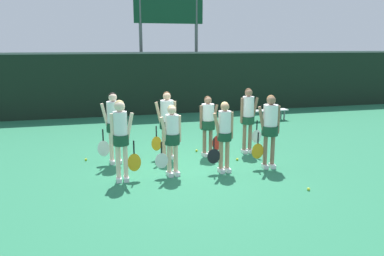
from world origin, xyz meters
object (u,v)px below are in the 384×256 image
player_1 (172,135)px  tennis_ball_5 (237,159)px  player_0 (121,134)px  tennis_ball_1 (265,157)px  player_4 (114,122)px  tennis_ball_4 (309,189)px  player_2 (224,132)px  player_7 (248,115)px  player_3 (270,125)px  player_6 (208,121)px  tennis_ball_3 (86,160)px  bench_courtside (267,111)px  tennis_ball_0 (256,146)px  scoreboard (169,15)px  tennis_ball_2 (197,151)px  player_5 (167,119)px

player_1 → tennis_ball_5: bearing=10.5°
player_0 → tennis_ball_1: player_0 is taller
player_4 → tennis_ball_4: bearing=-42.7°
player_2 → player_7: bearing=46.7°
tennis_ball_4 → player_2: bearing=129.9°
tennis_ball_1 → tennis_ball_4: bearing=-92.9°
player_3 → player_2: bearing=-173.9°
player_7 → player_4: bearing=177.5°
player_4 → player_6: player_4 is taller
tennis_ball_3 → player_2: bearing=-28.2°
bench_courtside → tennis_ball_0: bearing=-122.1°
player_7 → player_0: bearing=-161.9°
player_1 → player_3: size_ratio=0.91×
scoreboard → tennis_ball_2: bearing=-95.2°
player_1 → tennis_ball_5: 2.17m
scoreboard → player_6: size_ratio=3.39×
player_1 → player_4: 1.75m
tennis_ball_4 → player_3: bearing=95.4°
player_0 → tennis_ball_2: size_ratio=26.40×
tennis_ball_1 → tennis_ball_5: 0.79m
player_1 → tennis_ball_3: size_ratio=25.27×
player_0 → tennis_ball_2: player_0 is taller
player_2 → player_7: size_ratio=0.93×
player_1 → player_5: player_5 is taller
player_0 → tennis_ball_4: bearing=-22.7°
tennis_ball_1 → tennis_ball_5: (-0.79, -0.02, -0.00)m
tennis_ball_3 → tennis_ball_5: (3.80, -0.97, 0.00)m
player_5 → tennis_ball_1: (2.50, -0.63, -1.02)m
player_3 → tennis_ball_5: (-0.52, 0.71, -1.03)m
tennis_ball_3 → player_7: bearing=-4.4°
scoreboard → player_3: scoreboard is taller
player_4 → tennis_ball_5: (3.07, -0.59, -1.03)m
player_1 → player_2: player_2 is taller
player_3 → tennis_ball_4: size_ratio=27.79×
player_3 → player_5: (-2.23, 1.36, -0.01)m
bench_courtside → player_1: size_ratio=1.08×
bench_courtside → tennis_ball_3: (-6.82, -3.64, -0.34)m
player_7 → player_3: bearing=-94.0°
player_0 → player_6: player_0 is taller
player_0 → tennis_ball_0: 4.48m
scoreboard → player_7: (0.72, -7.35, -3.14)m
player_5 → player_7: player_7 is taller
scoreboard → player_1: 9.40m
player_5 → tennis_ball_4: player_5 is taller
player_2 → player_3: size_ratio=0.94×
player_7 → tennis_ball_0: 1.19m
bench_courtside → player_3: player_3 is taller
player_5 → tennis_ball_3: 2.34m
scoreboard → tennis_ball_2: 8.11m
player_2 → tennis_ball_4: 2.24m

